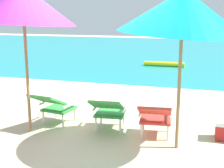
{
  "coord_description": "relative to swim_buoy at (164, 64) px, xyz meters",
  "views": [
    {
      "loc": [
        1.69,
        -4.98,
        2.07
      ],
      "look_at": [
        0.0,
        0.7,
        0.75
      ],
      "focal_mm": 51.13,
      "sensor_mm": 36.0,
      "label": 1
    }
  ],
  "objects": [
    {
      "name": "lounge_chair_center",
      "position": [
        -0.01,
        -7.45,
        0.31
      ],
      "size": [
        0.62,
        0.93,
        0.68
      ],
      "color": "#338E3D",
      "rests_on": "ground_plane"
    },
    {
      "name": "beach_umbrella_left",
      "position": [
        -1.34,
        -7.86,
        2.11
      ],
      "size": [
        2.39,
        2.37,
        2.57
      ],
      "color": "olive",
      "rests_on": "ground_plane"
    },
    {
      "name": "lounge_chair_left",
      "position": [
        -1.08,
        -7.45,
        0.31
      ],
      "size": [
        0.66,
        0.94,
        0.68
      ],
      "color": "#338E3D",
      "rests_on": "ground_plane"
    },
    {
      "name": "ocean_band",
      "position": [
        -0.1,
        5.31,
        -0.09
      ],
      "size": [
        40.0,
        18.0,
        0.01
      ],
      "primitive_type": "cube",
      "color": "teal",
      "rests_on": "ground_plane"
    },
    {
      "name": "ground_plane",
      "position": [
        -0.1,
        -3.62,
        -0.1
      ],
      "size": [
        40.0,
        40.0,
        0.0
      ],
      "primitive_type": "plane",
      "color": "beige"
    },
    {
      "name": "swim_buoy",
      "position": [
        0.0,
        0.0,
        0.0
      ],
      "size": [
        1.6,
        0.18,
        0.18
      ],
      "primitive_type": "cylinder",
      "rotation": [
        0.0,
        1.57,
        0.0
      ],
      "color": "yellow",
      "rests_on": "ocean_band"
    },
    {
      "name": "beach_umbrella_right",
      "position": [
        1.22,
        -7.83,
        1.99
      ],
      "size": [
        2.18,
        2.15,
        2.47
      ],
      "color": "olive",
      "rests_on": "ground_plane"
    },
    {
      "name": "lounge_chair_right",
      "position": [
        0.83,
        -7.56,
        0.31
      ],
      "size": [
        0.63,
        0.93,
        0.68
      ],
      "color": "red",
      "rests_on": "ground_plane"
    }
  ]
}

